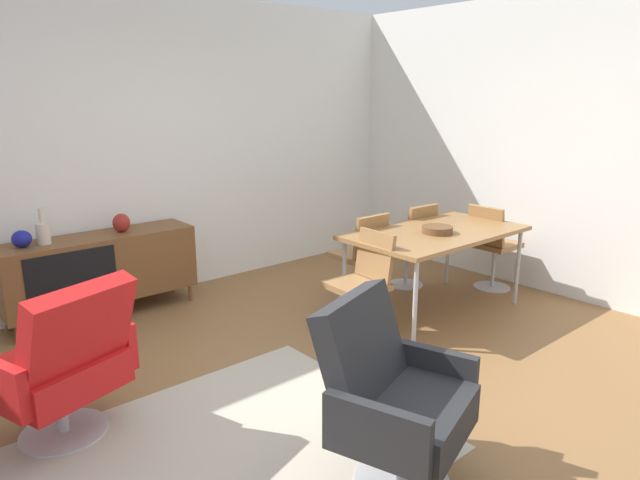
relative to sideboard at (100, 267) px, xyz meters
name	(u,v)px	position (x,y,z in m)	size (l,w,h in m)	color
ground_plane	(303,405)	(0.39, -2.30, -0.44)	(8.32, 8.32, 0.00)	olive
wall_back	(121,150)	(0.39, 0.30, 0.96)	(6.80, 0.12, 2.80)	white
wall_right	(572,149)	(3.59, -2.30, 0.96)	(0.12, 5.60, 2.80)	white
sideboard	(100,267)	(0.00, 0.00, 0.00)	(1.60, 0.45, 0.72)	brown
vase_cobalt	(121,223)	(0.22, 0.00, 0.36)	(0.15, 0.15, 0.16)	maroon
vase_sculptural_dark	(43,232)	(-0.42, 0.00, 0.38)	(0.11, 0.11, 0.29)	beige
vase_ceramic_small	(22,239)	(-0.58, 0.00, 0.35)	(0.15, 0.15, 0.14)	navy
dining_table	(436,235)	(2.27, -1.81, 0.26)	(1.60, 0.90, 0.74)	olive
wooden_bowl_on_table	(437,230)	(2.21, -1.88, 0.33)	(0.26, 0.26, 0.06)	brown
dining_chair_back_right	(412,242)	(2.62, -1.26, 0.03)	(0.41, 0.44, 0.86)	#9E7042
dining_chair_back_left	(361,254)	(1.92, -1.26, 0.03)	(0.40, 0.43, 0.86)	#9E7042
dining_chair_far_end	(492,244)	(3.16, -1.81, 0.03)	(0.43, 0.41, 0.86)	#9E7042
dining_chair_near_window	(363,282)	(1.39, -1.82, 0.03)	(0.45, 0.42, 0.86)	#9E7042
lounge_chair_red	(63,361)	(-0.81, -1.70, 0.03)	(0.84, 0.81, 0.95)	red
armchair_black_shell	(392,395)	(0.29, -3.12, 0.03)	(0.84, 0.81, 0.95)	#262628
area_rug	(222,455)	(-0.26, -2.41, -0.44)	(2.20, 1.70, 0.01)	#B7AD99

